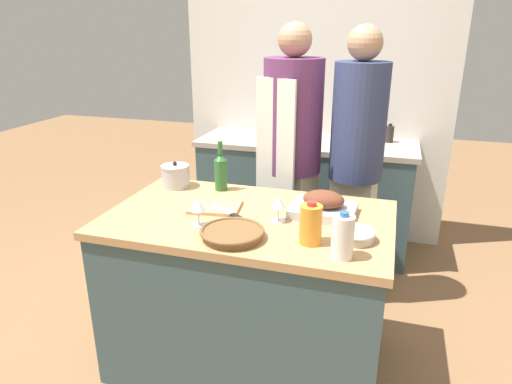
% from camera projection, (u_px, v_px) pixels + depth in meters
% --- Properties ---
extents(ground_plane, '(12.00, 12.00, 0.00)m').
position_uv_depth(ground_plane, '(249.00, 357.00, 2.58)').
color(ground_plane, '#8E6642').
extents(kitchen_island, '(1.42, 0.86, 0.87)m').
position_uv_depth(kitchen_island, '(249.00, 290.00, 2.43)').
color(kitchen_island, '#3D565B').
rests_on(kitchen_island, ground_plane).
extents(back_counter, '(1.72, 0.60, 0.90)m').
position_uv_depth(back_counter, '(304.00, 194.00, 3.77)').
color(back_counter, '#3D565B').
rests_on(back_counter, ground_plane).
extents(back_wall, '(2.22, 0.10, 2.55)m').
position_uv_depth(back_wall, '(316.00, 88.00, 3.80)').
color(back_wall, silver).
rests_on(back_wall, ground_plane).
extents(roasting_pan, '(0.33, 0.26, 0.13)m').
position_uv_depth(roasting_pan, '(323.00, 206.00, 2.27)').
color(roasting_pan, '#BCBCC1').
rests_on(roasting_pan, kitchen_island).
extents(wicker_basket, '(0.29, 0.29, 0.04)m').
position_uv_depth(wicker_basket, '(232.00, 233.00, 2.03)').
color(wicker_basket, brown).
rests_on(wicker_basket, kitchen_island).
extents(cutting_board, '(0.28, 0.24, 0.02)m').
position_uv_depth(cutting_board, '(215.00, 207.00, 2.36)').
color(cutting_board, tan).
rests_on(cutting_board, kitchen_island).
extents(stock_pot, '(0.16, 0.16, 0.15)m').
position_uv_depth(stock_pot, '(176.00, 176.00, 2.67)').
color(stock_pot, '#B7B7BC').
rests_on(stock_pot, kitchen_island).
extents(mixing_bowl, '(0.18, 0.18, 0.05)m').
position_uv_depth(mixing_bowl, '(355.00, 234.00, 2.01)').
color(mixing_bowl, beige).
rests_on(mixing_bowl, kitchen_island).
extents(juice_jug, '(0.10, 0.10, 0.19)m').
position_uv_depth(juice_jug, '(311.00, 224.00, 1.96)').
color(juice_jug, orange).
rests_on(juice_jug, kitchen_island).
extents(milk_jug, '(0.09, 0.09, 0.20)m').
position_uv_depth(milk_jug, '(343.00, 237.00, 1.84)').
color(milk_jug, white).
rests_on(milk_jug, kitchen_island).
extents(wine_bottle_green, '(0.07, 0.07, 0.29)m').
position_uv_depth(wine_bottle_green, '(221.00, 171.00, 2.60)').
color(wine_bottle_green, '#28662D').
rests_on(wine_bottle_green, kitchen_island).
extents(wine_glass_left, '(0.07, 0.07, 0.13)m').
position_uv_depth(wine_glass_left, '(278.00, 203.00, 2.18)').
color(wine_glass_left, silver).
rests_on(wine_glass_left, kitchen_island).
extents(wine_glass_right, '(0.07, 0.07, 0.13)m').
position_uv_depth(wine_glass_right, '(198.00, 207.00, 2.13)').
color(wine_glass_right, silver).
rests_on(wine_glass_right, kitchen_island).
extents(knife_chef, '(0.23, 0.17, 0.01)m').
position_uv_depth(knife_chef, '(229.00, 213.00, 2.26)').
color(knife_chef, '#B7B7BC').
rests_on(knife_chef, cutting_board).
extents(stand_mixer, '(0.18, 0.14, 0.33)m').
position_uv_depth(stand_mixer, '(345.00, 128.00, 3.41)').
color(stand_mixer, '#B22323').
rests_on(stand_mixer, back_counter).
extents(condiment_bottle_tall, '(0.06, 0.06, 0.15)m').
position_uv_depth(condiment_bottle_tall, '(389.00, 134.00, 3.55)').
color(condiment_bottle_tall, '#332D28').
rests_on(condiment_bottle_tall, back_counter).
extents(condiment_bottle_short, '(0.06, 0.06, 0.19)m').
position_uv_depth(condiment_bottle_short, '(360.00, 130.00, 3.59)').
color(condiment_bottle_short, maroon).
rests_on(condiment_bottle_short, back_counter).
extents(condiment_bottle_extra, '(0.05, 0.05, 0.15)m').
position_uv_depth(condiment_bottle_extra, '(270.00, 134.00, 3.54)').
color(condiment_bottle_extra, '#332D28').
rests_on(condiment_bottle_extra, back_counter).
extents(person_cook_aproned, '(0.40, 0.42, 1.79)m').
position_uv_depth(person_cook_aproned, '(292.00, 152.00, 2.97)').
color(person_cook_aproned, beige).
rests_on(person_cook_aproned, ground_plane).
extents(person_cook_guest, '(0.33, 0.33, 1.77)m').
position_uv_depth(person_cook_guest, '(356.00, 157.00, 2.85)').
color(person_cook_guest, beige).
rests_on(person_cook_guest, ground_plane).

